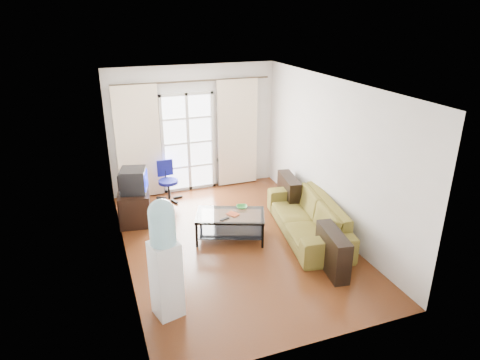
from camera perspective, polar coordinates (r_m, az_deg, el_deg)
name	(u,v)px	position (r m, az deg, el deg)	size (l,w,h in m)	color
floor	(234,242)	(7.47, -0.77, -8.24)	(5.20, 5.20, 0.00)	brown
ceiling	(233,84)	(6.54, -0.89, 12.66)	(5.20, 5.20, 0.00)	white
wall_back	(194,129)	(9.27, -6.17, 6.77)	(3.60, 0.02, 2.70)	white
wall_front	(313,247)	(4.75, 9.72, -8.84)	(3.60, 0.02, 2.70)	white
wall_left	(119,183)	(6.56, -15.82, -0.42)	(0.02, 5.20, 2.70)	white
wall_right	(331,156)	(7.64, 12.05, 3.09)	(0.02, 5.20, 2.70)	white
french_door	(188,143)	(9.26, -6.92, 4.95)	(1.16, 0.06, 2.15)	white
curtain_rod	(193,81)	(8.96, -6.28, 12.98)	(0.04, 0.04, 3.30)	#4C3F2D
curtain_left	(138,143)	(9.00, -13.39, 4.83)	(0.90, 0.07, 2.35)	#FFECCD
curtain_right	(237,133)	(9.46, -0.34, 6.27)	(0.90, 0.07, 2.35)	#FFECCD
radiator	(231,171)	(9.71, -1.21, 1.26)	(0.64, 0.12, 0.64)	gray
sofa	(308,217)	(7.65, 9.01, -4.95)	(1.24, 2.39, 0.66)	olive
coffee_table	(230,223)	(7.43, -1.28, -5.73)	(1.33, 1.05, 0.47)	silver
bowl	(242,207)	(7.55, 0.23, -3.62)	(0.24, 0.24, 0.05)	#338D42
book	(230,216)	(7.28, -1.33, -4.77)	(0.23, 0.25, 0.02)	#A31417
remote	(225,219)	(7.18, -2.05, -5.22)	(0.17, 0.05, 0.02)	black
tv_stand	(135,206)	(8.29, -13.85, -3.36)	(0.55, 0.83, 0.61)	black
crt_tv	(133,181)	(8.05, -14.14, -0.07)	(0.57, 0.58, 0.44)	black
task_chair	(168,189)	(9.07, -9.53, -1.14)	(0.62, 0.62, 0.83)	black
water_cooler	(165,257)	(5.51, -10.02, -10.06)	(0.41, 0.41, 1.65)	white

